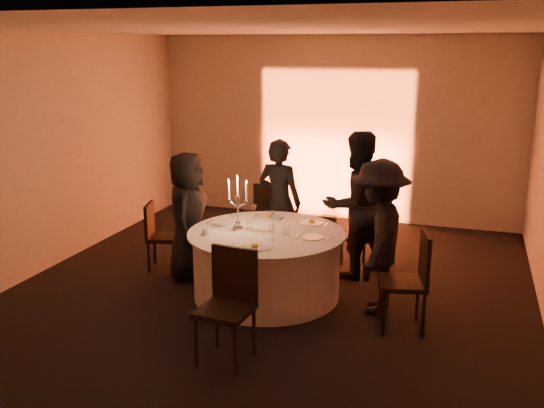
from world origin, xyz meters
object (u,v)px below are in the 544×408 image
(chair_left, at_px, (158,232))
(guest_right, at_px, (379,237))
(chair_front, at_px, (229,298))
(candelabra, at_px, (238,210))
(chair_right, at_px, (412,275))
(banquet_table, at_px, (267,264))
(chair_back_left, at_px, (272,214))
(guest_back_right, at_px, (356,205))
(coffee_cup, at_px, (205,232))
(chair_back_right, at_px, (361,234))
(guest_left, at_px, (188,216))
(guest_back_left, at_px, (279,202))

(chair_left, bearing_deg, guest_right, -113.35)
(chair_left, distance_m, chair_front, 2.58)
(candelabra, bearing_deg, chair_right, -10.44)
(banquet_table, distance_m, chair_left, 1.68)
(banquet_table, distance_m, chair_back_left, 1.49)
(chair_left, bearing_deg, guest_back_right, -92.65)
(banquet_table, height_order, chair_left, chair_left)
(banquet_table, bearing_deg, coffee_cup, -152.83)
(guest_back_right, bearing_deg, chair_left, -28.64)
(chair_back_left, relative_size, chair_right, 0.96)
(chair_right, bearing_deg, chair_front, -67.43)
(chair_left, xyz_separation_m, chair_back_left, (1.22, 1.02, 0.08))
(chair_back_left, xyz_separation_m, chair_back_right, (1.28, -0.25, -0.09))
(chair_left, bearing_deg, chair_front, -152.05)
(chair_front, relative_size, candelabra, 1.64)
(chair_left, distance_m, guest_back_right, 2.56)
(chair_back_right, relative_size, coffee_cup, 7.78)
(chair_back_right, xyz_separation_m, guest_right, (0.39, -1.18, 0.36))
(guest_left, xyz_separation_m, guest_right, (2.38, -0.27, 0.05))
(guest_left, distance_m, guest_right, 2.40)
(banquet_table, bearing_deg, chair_right, -12.22)
(guest_back_right, height_order, guest_right, guest_back_right)
(chair_back_left, bearing_deg, guest_back_left, 137.39)
(coffee_cup, bearing_deg, chair_back_right, 44.87)
(coffee_cup, bearing_deg, banquet_table, 27.17)
(chair_front, height_order, guest_back_right, guest_back_right)
(banquet_table, height_order, guest_left, guest_left)
(guest_back_right, bearing_deg, chair_back_left, -61.82)
(chair_back_left, relative_size, guest_back_left, 0.60)
(coffee_cup, bearing_deg, guest_left, 130.47)
(guest_back_right, xyz_separation_m, guest_right, (0.43, -0.96, -0.08))
(chair_back_left, relative_size, chair_back_right, 1.17)
(guest_back_right, bearing_deg, guest_right, 72.71)
(chair_front, bearing_deg, banquet_table, 100.40)
(chair_back_left, distance_m, guest_right, 2.22)
(guest_right, bearing_deg, guest_back_right, -156.26)
(chair_front, xyz_separation_m, guest_right, (1.13, 1.47, 0.25))
(chair_back_right, bearing_deg, chair_front, 40.14)
(banquet_table, distance_m, guest_back_left, 1.22)
(chair_left, height_order, chair_back_right, chair_left)
(chair_back_right, height_order, candelabra, candelabra)
(banquet_table, xyz_separation_m, guest_back_right, (0.84, 0.96, 0.53))
(chair_left, distance_m, guest_back_left, 1.63)
(guest_back_right, relative_size, coffee_cup, 16.69)
(chair_back_left, bearing_deg, chair_left, 54.16)
(guest_back_left, bearing_deg, chair_left, 36.42)
(candelabra, bearing_deg, guest_back_left, 82.13)
(chair_back_right, distance_m, guest_left, 2.22)
(chair_left, height_order, coffee_cup, chair_left)
(chair_back_left, height_order, chair_back_right, chair_back_left)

